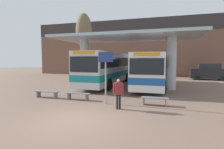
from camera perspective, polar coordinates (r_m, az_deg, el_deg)
The scene contains 12 objects.
ground_plane at distance 8.14m, azimuth -11.16°, elevation -14.30°, with size 100.00×100.00×0.00m, color #755B4C.
townhouse_backdrop at distance 30.37m, azimuth 9.82°, elevation 10.18°, with size 40.00×0.58×9.61m.
station_canopy at distance 16.98m, azimuth 4.28°, elevation 9.79°, with size 13.48×5.92×4.96m.
transit_bus_left_bay at distance 18.83m, azimuth -1.24°, elevation 2.40°, with size 3.11×11.42×3.39m.
transit_bus_center_bay at distance 18.07m, azimuth 12.44°, elevation 1.89°, with size 3.03×11.39×3.22m.
waiting_bench_near_pillar at distance 11.93m, azimuth -11.05°, elevation -6.50°, with size 1.64×0.44×0.46m.
waiting_bench_mid_platform at distance 13.21m, azimuth -20.45°, elevation -5.61°, with size 1.78×0.44×0.46m.
waiting_bench_far_platform at distance 10.62m, azimuth 13.75°, elevation -7.95°, with size 1.56×0.44×0.46m.
info_sign_platform at distance 10.49m, azimuth -2.10°, elevation 2.41°, with size 0.90×0.09×3.13m.
pedestrian_waiting at distance 9.40m, azimuth 2.12°, elevation -5.34°, with size 0.55×0.44×1.64m.
poplar_tree_behind_left at distance 25.56m, azimuth -9.15°, elevation 13.48°, with size 2.26×2.26×9.21m.
parked_car_street at distance 26.95m, azimuth 29.04°, elevation 0.71°, with size 4.76×2.31×2.20m.
Camera 1 is at (3.62, -6.80, 2.63)m, focal length 28.00 mm.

